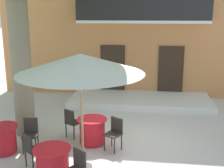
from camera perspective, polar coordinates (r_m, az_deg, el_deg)
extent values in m
plane|color=beige|center=(8.88, 2.78, -11.09)|extent=(120.00, 120.00, 0.00)
cube|color=#CC844C|center=(15.04, 6.19, 13.79)|extent=(13.00, 4.00, 7.50)
cube|color=#332319|center=(13.35, 0.14, 2.65)|extent=(1.10, 0.08, 2.30)
cube|color=#332319|center=(13.30, 11.34, 2.33)|extent=(1.10, 0.08, 2.30)
cube|color=silver|center=(12.72, 5.93, 11.96)|extent=(5.60, 0.65, 0.12)
cube|color=black|center=(12.42, 5.96, 14.27)|extent=(5.60, 0.06, 0.90)
cylinder|color=#47423D|center=(13.00, -4.49, 12.79)|extent=(0.27, 0.27, 0.23)
ellipsoid|color=#4C8E38|center=(13.00, -4.51, 13.89)|extent=(0.36, 0.36, 0.28)
cylinder|color=#995638|center=(12.82, 0.68, 13.01)|extent=(0.27, 0.27, 0.31)
ellipsoid|color=#4C8E38|center=(12.82, 0.68, 14.48)|extent=(0.35, 0.35, 0.34)
cylinder|color=slate|center=(12.74, 5.96, 12.82)|extent=(0.28, 0.28, 0.26)
ellipsoid|color=#4C8E38|center=(12.74, 6.00, 14.49)|extent=(0.36, 0.36, 0.48)
cylinder|color=slate|center=(12.77, 11.25, 12.57)|extent=(0.31, 0.31, 0.23)
ellipsoid|color=#38843D|center=(12.76, 11.32, 13.97)|extent=(0.40, 0.40, 0.39)
cylinder|color=#995638|center=(12.89, 16.48, 12.52)|extent=(0.35, 0.35, 0.34)
ellipsoid|color=#2D7533|center=(12.89, 16.59, 13.97)|extent=(0.45, 0.45, 0.32)
cube|color=silver|center=(12.41, 5.47, -3.16)|extent=(5.86, 2.32, 0.25)
cylinder|color=#7F755B|center=(9.23, -17.23, 3.14)|extent=(0.60, 0.60, 4.25)
cylinder|color=red|center=(8.63, -3.87, -9.20)|extent=(0.74, 0.74, 0.68)
cylinder|color=red|center=(8.49, -3.91, -6.90)|extent=(0.86, 0.86, 0.04)
cylinder|color=#2D2823|center=(8.77, -3.83, -11.33)|extent=(0.44, 0.44, 0.03)
cylinder|color=#2D2823|center=(9.38, -7.42, -8.29)|extent=(0.04, 0.04, 0.45)
cylinder|color=#2D2823|center=(9.16, -5.89, -8.80)|extent=(0.04, 0.04, 0.45)
cylinder|color=#2D2823|center=(9.17, -8.94, -8.89)|extent=(0.04, 0.04, 0.45)
cylinder|color=#2D2823|center=(8.94, -7.41, -9.44)|extent=(0.04, 0.04, 0.45)
cube|color=#2D2823|center=(9.07, -7.46, -7.42)|extent=(0.55, 0.55, 0.04)
cube|color=#2D2823|center=(8.87, -8.34, -6.36)|extent=(0.35, 0.23, 0.42)
cylinder|color=#2D2823|center=(8.04, 0.47, -12.07)|extent=(0.04, 0.04, 0.45)
cylinder|color=#2D2823|center=(8.23, -1.49, -11.45)|extent=(0.04, 0.04, 0.45)
cylinder|color=#2D2823|center=(8.30, 1.87, -11.24)|extent=(0.04, 0.04, 0.45)
cylinder|color=#2D2823|center=(8.47, -0.05, -10.67)|extent=(0.04, 0.04, 0.45)
cube|color=#2D2823|center=(8.16, 0.20, -9.79)|extent=(0.54, 0.54, 0.04)
cube|color=#2D2823|center=(8.20, 0.95, -7.92)|extent=(0.35, 0.22, 0.42)
cylinder|color=red|center=(7.05, -11.49, -15.02)|extent=(0.74, 0.74, 0.68)
cylinder|color=red|center=(6.88, -11.64, -12.31)|extent=(0.86, 0.86, 0.04)
cylinder|color=#2D2823|center=(7.89, -14.25, -13.06)|extent=(0.04, 0.04, 0.45)
cylinder|color=#2D2823|center=(7.63, -12.87, -13.96)|extent=(0.04, 0.04, 0.45)
cylinder|color=#2D2823|center=(7.75, -16.45, -13.75)|extent=(0.04, 0.04, 0.45)
cylinder|color=#2D2823|center=(7.48, -15.13, -14.71)|extent=(0.04, 0.04, 0.45)
cube|color=#2D2823|center=(7.58, -14.79, -12.22)|extent=(0.56, 0.56, 0.04)
cube|color=#2D2823|center=(7.40, -16.12, -10.99)|extent=(0.33, 0.26, 0.42)
cube|color=#2D2823|center=(6.46, -6.32, -14.33)|extent=(0.33, 0.26, 0.42)
cylinder|color=red|center=(8.62, -20.59, -10.12)|extent=(0.74, 0.74, 0.68)
cylinder|color=red|center=(8.48, -20.81, -7.83)|extent=(0.86, 0.86, 0.04)
cylinder|color=#2D2823|center=(8.76, -20.39, -12.25)|extent=(0.44, 0.44, 0.03)
cylinder|color=#2D2823|center=(8.31, -14.63, -11.67)|extent=(0.04, 0.04, 0.45)
cylinder|color=#2D2823|center=(8.38, -16.96, -11.61)|extent=(0.04, 0.04, 0.45)
cylinder|color=#2D2823|center=(8.61, -14.22, -10.70)|extent=(0.04, 0.04, 0.45)
cylinder|color=#2D2823|center=(8.68, -16.46, -10.66)|extent=(0.04, 0.04, 0.45)
cube|color=#2D2823|center=(8.39, -15.68, -9.63)|extent=(0.47, 0.47, 0.04)
cube|color=#2D2823|center=(8.47, -15.54, -7.72)|extent=(0.38, 0.11, 0.42)
cylinder|color=#997A56|center=(6.94, -5.85, -7.05)|extent=(0.06, 0.06, 2.55)
cylinder|color=#333333|center=(7.46, -5.61, -15.95)|extent=(0.44, 0.44, 0.08)
cone|color=silver|center=(6.58, -6.14, 4.00)|extent=(2.90, 2.90, 0.45)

